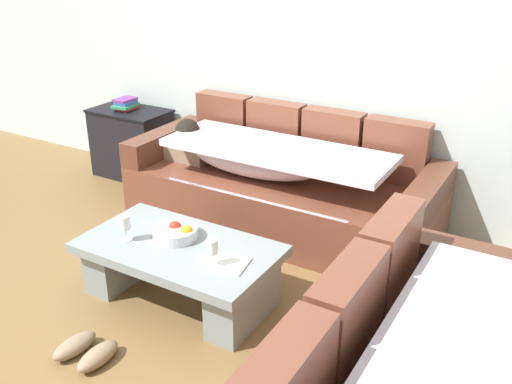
# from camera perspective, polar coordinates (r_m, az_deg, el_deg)

# --- Properties ---
(ground_plane) EXTENTS (14.00, 14.00, 0.00)m
(ground_plane) POSITION_cam_1_polar(r_m,az_deg,el_deg) (3.47, -14.11, -13.09)
(ground_plane) COLOR brown
(back_wall) EXTENTS (9.00, 0.10, 2.70)m
(back_wall) POSITION_cam_1_polar(r_m,az_deg,el_deg) (4.59, 3.45, 15.16)
(back_wall) COLOR silver
(back_wall) RESTS_ON ground_plane
(couch_along_wall) EXTENTS (2.36, 0.92, 0.88)m
(couch_along_wall) POSITION_cam_1_polar(r_m,az_deg,el_deg) (4.34, 2.18, 0.60)
(couch_along_wall) COLOR brown
(couch_along_wall) RESTS_ON ground_plane
(coffee_table) EXTENTS (1.20, 0.68, 0.38)m
(coffee_table) POSITION_cam_1_polar(r_m,az_deg,el_deg) (3.51, -7.71, -7.31)
(coffee_table) COLOR gray
(coffee_table) RESTS_ON ground_plane
(fruit_bowl) EXTENTS (0.28, 0.28, 0.10)m
(fruit_bowl) POSITION_cam_1_polar(r_m,az_deg,el_deg) (3.50, -8.06, -4.03)
(fruit_bowl) COLOR silver
(fruit_bowl) RESTS_ON coffee_table
(wine_glass_near_left) EXTENTS (0.07, 0.07, 0.17)m
(wine_glass_near_left) POSITION_cam_1_polar(r_m,az_deg,el_deg) (3.49, -13.10, -3.11)
(wine_glass_near_left) COLOR silver
(wine_glass_near_left) RESTS_ON coffee_table
(wine_glass_near_right) EXTENTS (0.07, 0.07, 0.17)m
(wine_glass_near_right) POSITION_cam_1_polar(r_m,az_deg,el_deg) (3.15, -4.42, -5.63)
(wine_glass_near_right) COLOR silver
(wine_glass_near_right) RESTS_ON coffee_table
(open_magazine) EXTENTS (0.31, 0.26, 0.01)m
(open_magazine) POSITION_cam_1_polar(r_m,az_deg,el_deg) (3.23, -3.37, -7.13)
(open_magazine) COLOR white
(open_magazine) RESTS_ON coffee_table
(side_cabinet) EXTENTS (0.72, 0.44, 0.64)m
(side_cabinet) POSITION_cam_1_polar(r_m,az_deg,el_deg) (5.44, -12.39, 4.86)
(side_cabinet) COLOR black
(side_cabinet) RESTS_ON ground_plane
(book_stack_on_cabinet) EXTENTS (0.19, 0.23, 0.10)m
(book_stack_on_cabinet) POSITION_cam_1_polar(r_m,az_deg,el_deg) (5.36, -13.04, 8.65)
(book_stack_on_cabinet) COLOR red
(book_stack_on_cabinet) RESTS_ON side_cabinet
(pair_of_shoes) EXTENTS (0.30, 0.28, 0.09)m
(pair_of_shoes) POSITION_cam_1_polar(r_m,az_deg,el_deg) (3.27, -16.78, -15.11)
(pair_of_shoes) COLOR #8C7259
(pair_of_shoes) RESTS_ON ground_plane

